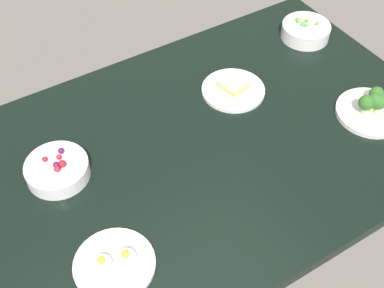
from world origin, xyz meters
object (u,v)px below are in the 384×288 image
at_px(plate_sandwich, 233,89).
at_px(bowl_peas, 306,30).
at_px(plate_broccoli, 372,108).
at_px(plate_eggs, 114,263).
at_px(bowl_berries, 57,169).

xyz_separation_m(plate_sandwich, bowl_peas, (-0.38, -0.10, 0.02)).
height_order(plate_broccoli, plate_eggs, plate_broccoli).
distance_m(plate_eggs, bowl_peas, 1.08).
bearing_deg(bowl_berries, plate_eggs, 91.84).
relative_size(plate_eggs, bowl_berries, 1.13).
bearing_deg(plate_eggs, bowl_berries, -88.16).
relative_size(plate_eggs, bowl_peas, 1.15).
distance_m(plate_sandwich, bowl_berries, 0.60).
relative_size(plate_broccoli, bowl_berries, 1.21).
xyz_separation_m(bowl_peas, bowl_berries, (0.98, 0.13, -0.00)).
bearing_deg(plate_eggs, bowl_peas, -154.49).
bearing_deg(bowl_peas, plate_eggs, 25.51).
xyz_separation_m(plate_broccoli, plate_eggs, (0.89, 0.06, -0.01)).
distance_m(plate_sandwich, plate_eggs, 0.69).
relative_size(plate_broccoli, bowl_peas, 1.23).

